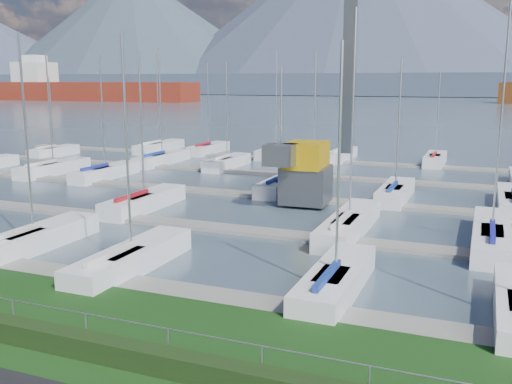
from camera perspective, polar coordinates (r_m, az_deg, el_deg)
The scene contains 9 objects.
water at distance 274.02m, azimuth 19.99°, elevation 8.65°, with size 800.00×540.00×0.20m, color #465766.
hedge at distance 18.69m, azimuth -14.86°, elevation -14.97°, with size 80.00×0.70×0.70m, color black.
fence at distance 18.63m, azimuth -14.24°, elevation -12.15°, with size 0.04×0.04×80.00m, color #989AA1.
foothill at distance 343.85m, azimuth 20.53°, elevation 10.06°, with size 900.00×80.00×12.00m, color #434D63.
mountains at distance 420.06m, azimuth 22.28°, elevation 15.58°, with size 1190.00×360.00×115.00m.
docks at distance 41.92m, azimuth 7.16°, elevation -0.88°, with size 90.00×41.60×0.25m.
crane at distance 40.89m, azimuth 6.24°, elevation 6.70°, with size 5.75×13.23×22.35m.
cargo_ship_west at distance 256.58m, azimuth -16.53°, elevation 9.64°, with size 89.32×21.85×21.50m.
sailboat_fleet at distance 42.58m, azimuth 8.77°, elevation 6.94°, with size 75.54×49.71×13.35m.
Camera 1 is at (10.34, -13.69, 8.46)m, focal length 40.00 mm.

